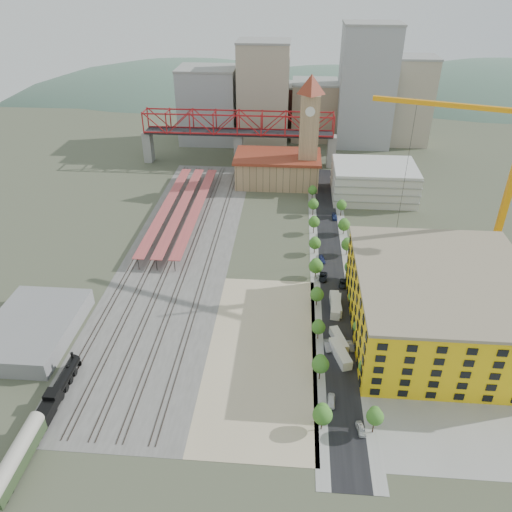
# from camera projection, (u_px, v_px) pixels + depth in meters

# --- Properties ---
(ground) EXTENTS (400.00, 400.00, 0.00)m
(ground) POSITION_uv_depth(u_px,v_px,m) (282.00, 285.00, 156.11)
(ground) COLOR #474C38
(ground) RESTS_ON ground
(ballast_strip) EXTENTS (36.00, 165.00, 0.06)m
(ballast_strip) POSITION_uv_depth(u_px,v_px,m) (180.00, 252.00, 173.50)
(ballast_strip) COLOR #605E59
(ballast_strip) RESTS_ON ground
(dirt_lot) EXTENTS (28.00, 67.00, 0.06)m
(dirt_lot) POSITION_uv_depth(u_px,v_px,m) (262.00, 352.00, 129.46)
(dirt_lot) COLOR tan
(dirt_lot) RESTS_ON ground
(street_asphalt) EXTENTS (12.00, 170.00, 0.06)m
(street_asphalt) POSITION_uv_depth(u_px,v_px,m) (331.00, 262.00, 167.82)
(street_asphalt) COLOR black
(street_asphalt) RESTS_ON ground
(sidewalk_west) EXTENTS (3.00, 170.00, 0.04)m
(sidewalk_west) POSITION_uv_depth(u_px,v_px,m) (314.00, 261.00, 168.20)
(sidewalk_west) COLOR gray
(sidewalk_west) RESTS_ON ground
(sidewalk_east) EXTENTS (3.00, 170.00, 0.04)m
(sidewalk_east) POSITION_uv_depth(u_px,v_px,m) (347.00, 262.00, 167.45)
(sidewalk_east) COLOR gray
(sidewalk_east) RESTS_ON ground
(construction_pad) EXTENTS (50.00, 90.00, 0.06)m
(construction_pad) POSITION_uv_depth(u_px,v_px,m) (444.00, 333.00, 135.94)
(construction_pad) COLOR gray
(construction_pad) RESTS_ON ground
(rail_tracks) EXTENTS (26.56, 160.00, 0.18)m
(rail_tracks) POSITION_uv_depth(u_px,v_px,m) (175.00, 251.00, 173.56)
(rail_tracks) COLOR #382B23
(rail_tracks) RESTS_ON ground
(platform_canopies) EXTENTS (16.00, 80.00, 4.12)m
(platform_canopies) POSITION_uv_depth(u_px,v_px,m) (182.00, 207.00, 195.29)
(platform_canopies) COLOR #B84D46
(platform_canopies) RESTS_ON ground
(station_hall) EXTENTS (38.00, 24.00, 13.10)m
(station_hall) POSITION_uv_depth(u_px,v_px,m) (277.00, 169.00, 223.06)
(station_hall) COLOR tan
(station_hall) RESTS_ON ground
(clock_tower) EXTENTS (12.00, 12.00, 52.00)m
(clock_tower) POSITION_uv_depth(u_px,v_px,m) (309.00, 122.00, 209.11)
(clock_tower) COLOR tan
(clock_tower) RESTS_ON ground
(parking_garage) EXTENTS (34.00, 26.00, 14.00)m
(parking_garage) POSITION_uv_depth(u_px,v_px,m) (374.00, 181.00, 209.85)
(parking_garage) COLOR silver
(parking_garage) RESTS_ON ground
(truss_bridge) EXTENTS (94.00, 9.60, 25.60)m
(truss_bridge) POSITION_uv_depth(u_px,v_px,m) (238.00, 126.00, 237.79)
(truss_bridge) COLOR gray
(truss_bridge) RESTS_ON ground
(construction_building) EXTENTS (44.60, 50.60, 18.80)m
(construction_building) POSITION_uv_depth(u_px,v_px,m) (439.00, 305.00, 131.31)
(construction_building) COLOR yellow
(construction_building) RESTS_ON ground
(warehouse) EXTENTS (22.00, 32.00, 5.00)m
(warehouse) POSITION_uv_depth(u_px,v_px,m) (32.00, 329.00, 133.69)
(warehouse) COLOR gray
(warehouse) RESTS_ON ground
(street_trees) EXTENTS (15.40, 124.40, 8.00)m
(street_trees) POSITION_uv_depth(u_px,v_px,m) (332.00, 278.00, 159.29)
(street_trees) COLOR #30641E
(street_trees) RESTS_ON ground
(skyline) EXTENTS (133.00, 46.00, 60.00)m
(skyline) POSITION_uv_depth(u_px,v_px,m) (306.00, 100.00, 265.42)
(skyline) COLOR #9EA0A3
(skyline) RESTS_ON ground
(distant_hills) EXTENTS (647.00, 264.00, 227.00)m
(distant_hills) POSITION_uv_depth(u_px,v_px,m) (344.00, 191.00, 416.12)
(distant_hills) COLOR #4C6B59
(distant_hills) RESTS_ON ground
(locomotive) EXTENTS (2.93, 22.63, 5.66)m
(locomotive) POSITION_uv_depth(u_px,v_px,m) (59.00, 388.00, 115.78)
(locomotive) COLOR black
(locomotive) RESTS_ON ground
(coach) EXTENTS (3.25, 18.85, 5.92)m
(coach) POSITION_uv_depth(u_px,v_px,m) (17.00, 458.00, 98.50)
(coach) COLOR #25381E
(coach) RESTS_ON ground
(tower_crane) EXTENTS (55.30, 19.31, 61.26)m
(tower_crane) POSITION_uv_depth(u_px,v_px,m) (502.00, 162.00, 142.29)
(tower_crane) COLOR #FD9D10
(tower_crane) RESTS_ON ground
(site_trailer_a) EXTENTS (5.54, 10.34, 2.74)m
(site_trailer_a) POSITION_uv_depth(u_px,v_px,m) (340.00, 354.00, 127.01)
(site_trailer_a) COLOR silver
(site_trailer_a) RESTS_ON ground
(site_trailer_b) EXTENTS (4.78, 9.09, 2.41)m
(site_trailer_b) POSITION_uv_depth(u_px,v_px,m) (339.00, 340.00, 131.87)
(site_trailer_b) COLOR silver
(site_trailer_b) RESTS_ON ground
(site_trailer_c) EXTENTS (3.59, 10.29, 2.76)m
(site_trailer_c) POSITION_uv_depth(u_px,v_px,m) (336.00, 306.00, 144.21)
(site_trailer_c) COLOR silver
(site_trailer_c) RESTS_ON ground
(site_trailer_d) EXTENTS (3.04, 10.22, 2.77)m
(site_trailer_d) POSITION_uv_depth(u_px,v_px,m) (336.00, 304.00, 145.08)
(site_trailer_d) COLOR silver
(site_trailer_d) RESTS_ON ground
(car_0) EXTENTS (2.15, 4.56, 1.51)m
(car_0) POSITION_uv_depth(u_px,v_px,m) (331.00, 401.00, 114.24)
(car_0) COLOR silver
(car_0) RESTS_ON ground
(car_1) EXTENTS (2.16, 4.78, 1.52)m
(car_1) POSITION_uv_depth(u_px,v_px,m) (328.00, 346.00, 130.46)
(car_1) COLOR gray
(car_1) RESTS_ON ground
(car_2) EXTENTS (3.02, 5.58, 1.49)m
(car_2) POSITION_uv_depth(u_px,v_px,m) (323.00, 277.00, 158.52)
(car_2) COLOR black
(car_2) RESTS_ON ground
(car_3) EXTENTS (2.38, 4.67, 1.30)m
(car_3) POSITION_uv_depth(u_px,v_px,m) (322.00, 260.00, 167.70)
(car_3) COLOR navy
(car_3) RESTS_ON ground
(car_4) EXTENTS (2.27, 4.32, 1.40)m
(car_4) POSITION_uv_depth(u_px,v_px,m) (361.00, 429.00, 107.53)
(car_4) COLOR silver
(car_4) RESTS_ON ground
(car_5) EXTENTS (2.04, 4.19, 1.32)m
(car_5) POSITION_uv_depth(u_px,v_px,m) (351.00, 346.00, 130.49)
(car_5) COLOR gray
(car_5) RESTS_ON ground
(car_6) EXTENTS (3.10, 5.31, 1.39)m
(car_6) POSITION_uv_depth(u_px,v_px,m) (343.00, 284.00, 155.36)
(car_6) COLOR black
(car_6) RESTS_ON ground
(car_7) EXTENTS (2.09, 4.96, 1.43)m
(car_7) POSITION_uv_depth(u_px,v_px,m) (335.00, 217.00, 195.13)
(car_7) COLOR navy
(car_7) RESTS_ON ground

